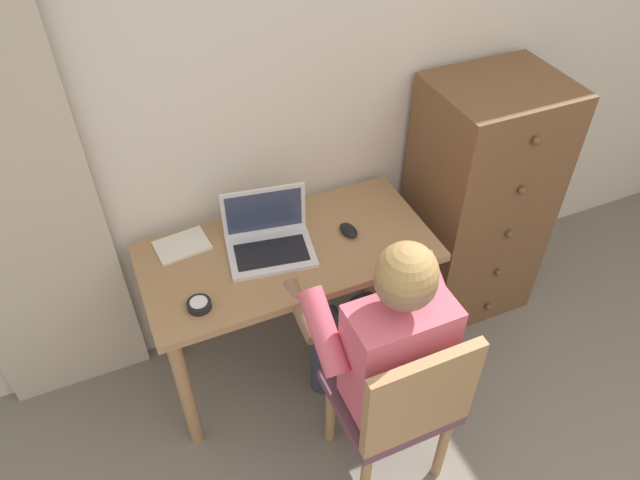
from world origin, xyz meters
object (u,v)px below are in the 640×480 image
object	(u,v)px
dresser	(478,202)
desk_clock	(199,305)
chair	(400,403)
laptop	(269,238)
person_seated	(380,334)
computer_mouse	(349,230)
notebook_pad	(182,245)
desk	(289,270)

from	to	relation	value
dresser	desk_clock	xyz separation A→B (m)	(-1.39, -0.23, 0.13)
dresser	chair	distance (m)	1.12
laptop	desk_clock	xyz separation A→B (m)	(-0.34, -0.20, -0.04)
person_seated	computer_mouse	bearing A→B (deg)	77.99
desk_clock	chair	bearing A→B (deg)	-42.25
dresser	chair	size ratio (longest dim) A/B	1.39
computer_mouse	notebook_pad	xyz separation A→B (m)	(-0.66, 0.19, -0.01)
person_seated	notebook_pad	distance (m)	0.88
desk_clock	notebook_pad	size ratio (longest dim) A/B	0.43
dresser	computer_mouse	bearing A→B (deg)	-174.15
desk	computer_mouse	world-z (taller)	computer_mouse
desk	notebook_pad	bearing A→B (deg)	154.29
computer_mouse	notebook_pad	distance (m)	0.69
chair	laptop	bearing A→B (deg)	107.54
computer_mouse	desk	bearing A→B (deg)	171.18
computer_mouse	notebook_pad	size ratio (longest dim) A/B	0.48
notebook_pad	desk_clock	bearing A→B (deg)	-98.93
laptop	notebook_pad	size ratio (longest dim) A/B	1.79
person_seated	desk_clock	size ratio (longest dim) A/B	13.39
desk_clock	notebook_pad	bearing A→B (deg)	86.85
desk	person_seated	distance (m)	0.53
desk	computer_mouse	distance (m)	0.30
laptop	desk_clock	world-z (taller)	laptop
laptop	chair	bearing A→B (deg)	-72.46
desk	notebook_pad	distance (m)	0.45
person_seated	laptop	xyz separation A→B (m)	(-0.23, 0.54, 0.10)
desk	dresser	distance (m)	0.99
desk	dresser	xyz separation A→B (m)	(0.99, 0.07, -0.00)
chair	desk_clock	size ratio (longest dim) A/B	9.86
desk_clock	laptop	bearing A→B (deg)	30.59
person_seated	laptop	world-z (taller)	person_seated
person_seated	computer_mouse	distance (m)	0.51
dresser	person_seated	bearing A→B (deg)	-145.51
notebook_pad	chair	bearing A→B (deg)	-63.28
person_seated	notebook_pad	size ratio (longest dim) A/B	5.74
person_seated	notebook_pad	xyz separation A→B (m)	(-0.55, 0.69, 0.06)
person_seated	desk_clock	xyz separation A→B (m)	(-0.57, 0.34, 0.07)
computer_mouse	dresser	bearing A→B (deg)	-1.34
desk	notebook_pad	world-z (taller)	notebook_pad
chair	person_seated	bearing A→B (deg)	90.19
dresser	computer_mouse	size ratio (longest dim) A/B	12.30
chair	notebook_pad	size ratio (longest dim) A/B	4.23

